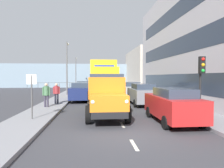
{
  "coord_description": "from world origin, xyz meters",
  "views": [
    {
      "loc": [
        1.33,
        8.06,
        2.28
      ],
      "look_at": [
        -0.56,
        -12.63,
        1.51
      ],
      "focal_mm": 31.84,
      "sensor_mm": 36.0,
      "label": 1
    }
  ],
  "objects": [
    {
      "name": "car_maroon_oppositeside_1",
      "position": [
        2.56,
        -16.55,
        0.9
      ],
      "size": [
        1.98,
        3.99,
        1.72
      ],
      "color": "maroon",
      "rests_on": "ground_plane"
    },
    {
      "name": "truck_vintage_orange",
      "position": [
        0.65,
        -2.81,
        1.18
      ],
      "size": [
        2.17,
        5.64,
        2.43
      ],
      "color": "black",
      "rests_on": "ground_plane"
    },
    {
      "name": "traffic_light_near",
      "position": [
        -4.37,
        -2.04,
        2.47
      ],
      "size": [
        0.28,
        0.41,
        3.2
      ],
      "color": "black",
      "rests_on": "sidewalk_left"
    },
    {
      "name": "street_sign",
      "position": [
        4.45,
        -2.22,
        1.68
      ],
      "size": [
        0.5,
        0.07,
        2.25
      ],
      "color": "#4C4C4C",
      "rests_on": "sidewalk_right"
    },
    {
      "name": "lamp_post_far",
      "position": [
        4.6,
        -28.59,
        3.58
      ],
      "size": [
        0.32,
        1.14,
        5.67
      ],
      "color": "#59595B",
      "rests_on": "sidewalk_right"
    },
    {
      "name": "lorry_cargo_yellow",
      "position": [
        0.42,
        -12.32,
        2.08
      ],
      "size": [
        2.58,
        8.2,
        3.87
      ],
      "color": "gold",
      "rests_on": "ground_plane"
    },
    {
      "name": "sidewalk_right",
      "position": [
        4.59,
        -11.33,
        0.07
      ],
      "size": [
        2.16,
        40.46,
        0.15
      ],
      "primitive_type": "cube",
      "color": "gray",
      "rests_on": "ground_plane"
    },
    {
      "name": "ground_plane",
      "position": [
        0.0,
        -11.33,
        0.0
      ],
      "size": [
        80.0,
        80.0,
        0.0
      ],
      "primitive_type": "plane",
      "color": "#38383D"
    },
    {
      "name": "pedestrian_with_bag",
      "position": [
        4.29,
        -7.94,
        1.09
      ],
      "size": [
        0.53,
        0.34,
        1.61
      ],
      "color": "black",
      "rests_on": "sidewalk_right"
    },
    {
      "name": "lamp_post_promenade",
      "position": [
        4.54,
        -16.12,
        3.92
      ],
      "size": [
        0.32,
        1.14,
        6.3
      ],
      "color": "#59595B",
      "rests_on": "sidewalk_right"
    },
    {
      "name": "car_red_kerbside_near",
      "position": [
        -2.56,
        -1.44,
        0.89
      ],
      "size": [
        1.81,
        4.19,
        1.72
      ],
      "color": "#B21E1E",
      "rests_on": "ground_plane"
    },
    {
      "name": "seawall_railing",
      "position": [
        -0.0,
        -30.96,
        0.92
      ],
      "size": [
        28.08,
        0.08,
        1.2
      ],
      "color": "#4C5156",
      "rests_on": "ground_plane"
    },
    {
      "name": "building_far_block",
      "position": [
        -8.87,
        -28.54,
        3.58
      ],
      "size": [
        6.41,
        13.98,
        7.15
      ],
      "color": "beige",
      "rests_on": "ground_plane"
    },
    {
      "name": "car_navy_oppositeside_0",
      "position": [
        2.56,
        -10.53,
        0.9
      ],
      "size": [
        1.93,
        4.12,
        1.72
      ],
      "color": "navy",
      "rests_on": "ground_plane"
    },
    {
      "name": "car_silver_kerbside_2",
      "position": [
        -2.56,
        -12.45,
        0.9
      ],
      "size": [
        1.85,
        4.26,
        1.72
      ],
      "color": "#B7BABF",
      "rests_on": "ground_plane"
    },
    {
      "name": "road_centreline_markings",
      "position": [
        0.0,
        -11.49,
        0.0
      ],
      "size": [
        0.12,
        37.23,
        0.01
      ],
      "color": "silver",
      "rests_on": "ground_plane"
    },
    {
      "name": "pedestrian_near_railing",
      "position": [
        4.68,
        -6.23,
        1.14
      ],
      "size": [
        0.53,
        0.34,
        1.68
      ],
      "color": "#383342",
      "rests_on": "sidewalk_right"
    },
    {
      "name": "building_terrace",
      "position": [
        -8.86,
        -8.59,
        5.35
      ],
      "size": [
        6.42,
        22.88,
        10.7
      ],
      "color": "#B7B2B7",
      "rests_on": "ground_plane"
    },
    {
      "name": "sea_horizon",
      "position": [
        0.0,
        -34.56,
        2.5
      ],
      "size": [
        80.0,
        0.8,
        5.0
      ],
      "primitive_type": "cube",
      "color": "gray",
      "rests_on": "ground_plane"
    },
    {
      "name": "car_grey_kerbside_1",
      "position": [
        -2.56,
        -7.59,
        0.89
      ],
      "size": [
        1.86,
        4.02,
        1.72
      ],
      "color": "slate",
      "rests_on": "ground_plane"
    },
    {
      "name": "sidewalk_left",
      "position": [
        -4.59,
        -11.33,
        0.07
      ],
      "size": [
        2.16,
        40.46,
        0.15
      ],
      "primitive_type": "cube",
      "color": "gray",
      "rests_on": "ground_plane"
    }
  ]
}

